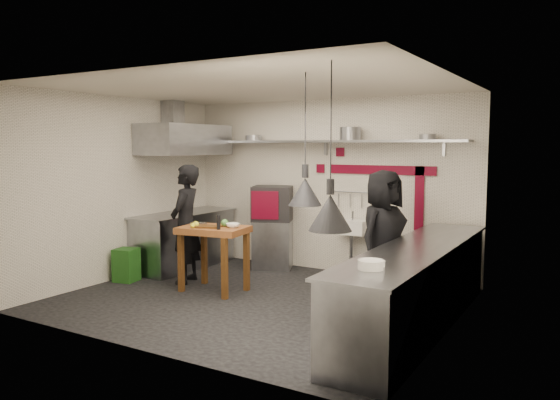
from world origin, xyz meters
The scene contains 47 objects.
floor centered at (0.00, 0.00, 0.00)m, with size 5.00×5.00×0.00m, color black.
ceiling centered at (0.00, 0.00, 2.80)m, with size 5.00×5.00×0.00m, color silver.
wall_back centered at (0.00, 2.10, 1.40)m, with size 5.00×0.04×2.80m, color silver.
wall_front centered at (0.00, -2.10, 1.40)m, with size 5.00×0.04×2.80m, color silver.
wall_left centered at (-2.50, 0.00, 1.40)m, with size 0.04×4.20×2.80m, color silver.
wall_right centered at (2.50, 0.00, 1.40)m, with size 0.04×4.20×2.80m, color silver.
red_band_horiz centered at (0.95, 2.08, 1.68)m, with size 1.70×0.02×0.14m, color #60051B.
red_band_vert centered at (1.55, 2.08, 1.20)m, with size 0.14×0.02×1.10m, color #60051B.
red_tile_a centered at (0.25, 2.08, 1.95)m, with size 0.14×0.02×0.14m, color #60051B.
red_tile_b centered at (-0.10, 2.08, 1.68)m, with size 0.14×0.02×0.14m, color #60051B.
back_shelf centered at (0.00, 1.92, 2.12)m, with size 4.60×0.34×0.04m, color slate.
shelf_bracket_left centered at (-1.90, 2.07, 2.02)m, with size 0.04×0.06×0.24m, color slate.
shelf_bracket_mid centered at (0.00, 2.07, 2.02)m, with size 0.04×0.06×0.24m, color slate.
shelf_bracket_right centered at (1.90, 2.07, 2.02)m, with size 0.04×0.06×0.24m, color slate.
pan_far_left centered at (-1.31, 1.92, 2.19)m, with size 0.28×0.28×0.09m, color slate.
pan_mid_left centered at (-1.27, 1.92, 2.18)m, with size 0.23×0.23×0.07m, color slate.
stock_pot centered at (0.49, 1.92, 2.24)m, with size 0.33×0.33×0.20m, color slate.
pan_right centered at (1.69, 1.92, 2.18)m, with size 0.24×0.24×0.08m, color slate.
oven_stand centered at (-0.82, 1.75, 0.40)m, with size 0.62×0.57×0.80m, color slate.
combi_oven centered at (-0.85, 1.79, 1.09)m, with size 0.64×0.60×0.58m, color black.
oven_door centered at (-0.80, 1.48, 1.09)m, with size 0.44×0.03×0.46m, color #60051B.
oven_glass centered at (-0.83, 1.48, 1.09)m, with size 0.39×0.02×0.34m, color black.
hand_sink centered at (0.55, 1.92, 0.78)m, with size 0.46×0.34×0.22m, color white.
sink_tap centered at (0.55, 1.92, 0.96)m, with size 0.03×0.03×0.14m, color slate.
sink_drain centered at (0.55, 1.88, 0.34)m, with size 0.06×0.06×0.66m, color slate.
utensil_rail centered at (0.55, 2.06, 1.32)m, with size 0.02×0.02×0.90m, color slate.
counter_right centered at (2.15, 0.00, 0.45)m, with size 0.70×3.80×0.90m, color slate.
counter_right_top centered at (2.15, 0.00, 0.92)m, with size 0.76×3.90×0.03m, color slate.
plate_stack centered at (2.12, -1.34, 0.97)m, with size 0.23×0.23×0.09m, color white.
small_bowl_right centered at (2.10, -1.17, 0.96)m, with size 0.18×0.18×0.05m, color white.
counter_left centered at (-2.15, 1.05, 0.45)m, with size 0.70×1.90×0.90m, color slate.
counter_left_top centered at (-2.15, 1.05, 0.92)m, with size 0.76×2.00×0.03m, color slate.
extractor_hood centered at (-2.10, 1.05, 2.15)m, with size 0.78×1.60×0.50m, color slate.
hood_duct centered at (-2.35, 1.05, 2.55)m, with size 0.28×0.28×0.50m, color slate.
green_bin centered at (-2.26, -0.15, 0.25)m, with size 0.31×0.31×0.50m, color #1D5317.
prep_table centered at (-0.77, 0.08, 0.46)m, with size 0.92×0.64×0.92m, color brown, non-canonical shape.
cutting_board centered at (-0.78, -0.01, 0.93)m, with size 0.33×0.23×0.03m, color #502F13.
pepper_mill centered at (-0.55, -0.10, 1.02)m, with size 0.05×0.05×0.20m, color black.
lemon_a centered at (-0.96, -0.08, 0.96)m, with size 0.09×0.09×0.09m, color yellow.
lemon_b centered at (-0.93, -0.17, 0.96)m, with size 0.07×0.07×0.07m, color yellow.
veg_ball centered at (-0.65, 0.19, 0.97)m, with size 0.11×0.11×0.11m, color #4D8D3F.
steel_tray centered at (-1.09, 0.15, 0.94)m, with size 0.20×0.13×0.03m, color slate.
bowl centered at (-0.49, 0.15, 0.95)m, with size 0.19×0.19×0.06m, color white.
heat_lamp_near centered at (1.24, -0.96, 2.12)m, with size 0.35×0.35×1.37m, color black, non-canonical shape.
heat_lamp_far centered at (1.81, -1.55, 2.04)m, with size 0.39×0.39×1.51m, color black, non-canonical shape.
chef_left centered at (-1.43, 0.26, 0.89)m, with size 0.65×0.42×1.77m, color black.
chef_right centered at (1.50, 0.69, 0.87)m, with size 0.85×0.56×1.75m, color black.
Camera 1 is at (3.90, -5.95, 2.05)m, focal length 35.00 mm.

